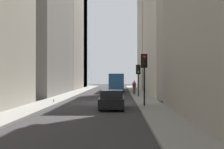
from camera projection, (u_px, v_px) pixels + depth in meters
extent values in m
plane|color=#302D30|center=(99.00, 103.00, 26.96)|extent=(135.00, 135.00, 0.00)
cube|color=gray|center=(50.00, 102.00, 27.10)|extent=(90.00, 2.20, 0.14)
cube|color=gray|center=(147.00, 102.00, 26.83)|extent=(90.00, 2.20, 0.14)
cube|color=beige|center=(187.00, 1.00, 37.59)|extent=(17.41, 10.00, 24.43)
cube|color=beige|center=(166.00, 34.00, 55.10)|extent=(13.90, 10.00, 20.82)
cube|color=gray|center=(56.00, 3.00, 57.00)|extent=(19.46, 10.00, 33.49)
cube|color=#285699|center=(116.00, 82.00, 45.05)|extent=(4.60, 2.25, 2.60)
cube|color=#38383D|center=(117.00, 84.00, 48.25)|extent=(1.90, 2.25, 1.90)
cube|color=black|center=(117.00, 80.00, 48.25)|extent=(1.92, 2.09, 0.64)
cylinder|color=black|center=(123.00, 88.00, 48.21)|extent=(0.88, 0.28, 0.88)
cylinder|color=black|center=(111.00, 88.00, 48.27)|extent=(0.88, 0.28, 0.88)
cylinder|color=black|center=(123.00, 90.00, 43.61)|extent=(0.88, 0.28, 0.88)
cylinder|color=black|center=(110.00, 90.00, 43.67)|extent=(0.88, 0.28, 0.88)
cube|color=black|center=(112.00, 102.00, 21.60)|extent=(4.30, 1.78, 0.70)
cube|color=black|center=(112.00, 94.00, 21.41)|extent=(2.10, 1.58, 0.54)
cylinder|color=black|center=(122.00, 103.00, 22.93)|extent=(0.64, 0.22, 0.64)
cylinder|color=black|center=(103.00, 103.00, 22.97)|extent=(0.64, 0.22, 0.64)
cylinder|color=black|center=(123.00, 107.00, 20.23)|extent=(0.64, 0.22, 0.64)
cylinder|color=black|center=(100.00, 107.00, 20.27)|extent=(0.64, 0.22, 0.64)
cylinder|color=black|center=(144.00, 86.00, 22.77)|extent=(0.12, 0.12, 3.06)
cube|color=black|center=(144.00, 61.00, 22.78)|extent=(0.28, 0.32, 0.90)
cube|color=black|center=(144.00, 61.00, 22.94)|extent=(0.03, 0.52, 1.10)
sphere|color=red|center=(144.00, 57.00, 22.62)|extent=(0.20, 0.20, 0.20)
sphere|color=black|center=(144.00, 61.00, 22.62)|extent=(0.20, 0.20, 0.20)
sphere|color=black|center=(144.00, 64.00, 22.62)|extent=(0.20, 0.20, 0.20)
cylinder|color=black|center=(138.00, 85.00, 33.30)|extent=(0.12, 0.12, 2.64)
cube|color=black|center=(138.00, 69.00, 33.31)|extent=(0.28, 0.32, 0.90)
cube|color=black|center=(138.00, 69.00, 33.47)|extent=(0.03, 0.52, 1.10)
sphere|color=black|center=(138.00, 67.00, 33.15)|extent=(0.20, 0.20, 0.20)
sphere|color=black|center=(138.00, 69.00, 33.15)|extent=(0.20, 0.20, 0.20)
sphere|color=green|center=(138.00, 72.00, 33.15)|extent=(0.20, 0.20, 0.20)
cylinder|color=#473D33|center=(135.00, 91.00, 37.49)|extent=(0.16, 0.16, 0.87)
cylinder|color=#473D33|center=(134.00, 91.00, 37.50)|extent=(0.16, 0.16, 0.87)
cube|color=maroon|center=(134.00, 85.00, 37.50)|extent=(0.26, 0.44, 0.63)
sphere|color=#936B4C|center=(134.00, 81.00, 37.50)|extent=(0.22, 0.22, 0.22)
cylinder|color=#236033|center=(54.00, 101.00, 26.03)|extent=(0.07, 0.07, 0.20)
cylinder|color=#236033|center=(54.00, 99.00, 26.03)|extent=(0.03, 0.03, 0.07)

